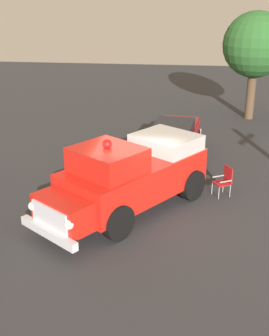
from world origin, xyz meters
TOP-DOWN VIEW (x-y plane):
  - ground_plane at (0.00, 0.00)m, footprint 60.00×60.00m
  - vintage_fire_truck at (0.21, 0.28)m, footprint 6.10×5.24m
  - classic_hot_rod at (5.75, -0.92)m, footprint 4.53×2.32m
  - lawn_chair_near_truck at (3.59, -1.95)m, footprint 0.69×0.69m
  - lawn_chair_by_car at (1.71, -2.78)m, footprint 0.67×0.67m
  - spectator_seated at (3.49, -1.86)m, footprint 0.64×0.64m
  - oak_tree_left at (11.83, -4.73)m, footprint 3.38×3.38m

SIDE VIEW (x-z plane):
  - ground_plane at x=0.00m, z-range 0.00..0.00m
  - lawn_chair_near_truck at x=3.59m, z-range 0.08..1.10m
  - lawn_chair_by_car at x=1.71m, z-range 0.08..1.10m
  - spectator_seated at x=3.49m, z-range 0.05..1.34m
  - classic_hot_rod at x=5.75m, z-range 0.02..1.48m
  - vintage_fire_truck at x=0.21m, z-range -0.10..2.49m
  - oak_tree_left at x=11.83m, z-range 1.08..6.69m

